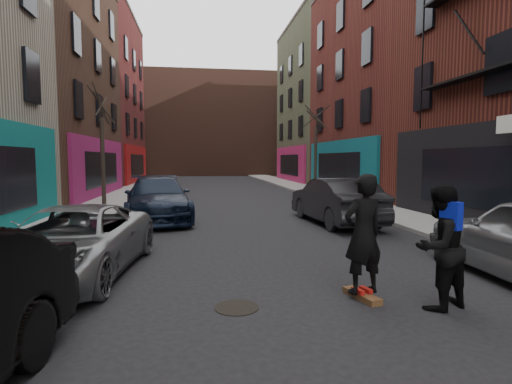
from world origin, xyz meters
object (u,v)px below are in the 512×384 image
object	(u,v)px
skateboard	(362,296)
pedestrian	(439,247)
parked_right_end	(335,201)
skateboarder	(363,234)
tree_left_far	(102,137)
tree_right_far	(316,141)
manhole	(237,307)
parked_left_end	(157,198)
parked_left_far	(72,242)

from	to	relation	value
skateboard	pedestrian	xyz separation A→B (m)	(1.00, -0.56, 0.92)
pedestrian	skateboard	bearing A→B (deg)	-49.96
parked_right_end	skateboarder	distance (m)	7.80
parked_right_end	skateboarder	xyz separation A→B (m)	(-2.17, -7.49, 0.27)
tree_left_far	pedestrian	distance (m)	16.88
skateboarder	pedestrian	size ratio (longest dim) A/B	1.03
tree_right_far	manhole	xyz separation A→B (m)	(-7.28, -20.09, -3.52)
parked_left_end	manhole	xyz separation A→B (m)	(2.12, -9.35, -0.82)
skateboard	manhole	distance (m)	2.11
tree_right_far	skateboarder	world-z (taller)	tree_right_far
parked_right_end	skateboarder	size ratio (longest dim) A/B	2.52
parked_right_end	skateboard	world-z (taller)	parked_right_end
parked_right_end	skateboard	xyz separation A→B (m)	(-2.17, -7.49, -0.77)
parked_left_end	skateboarder	world-z (taller)	skateboarder
skateboard	pedestrian	bearing A→B (deg)	-43.38
pedestrian	manhole	distance (m)	3.29
skateboard	skateboarder	world-z (taller)	skateboarder
parked_right_end	skateboarder	world-z (taller)	skateboarder
parked_left_end	parked_right_end	world-z (taller)	same
tree_left_far	skateboard	distance (m)	16.09
tree_right_far	parked_left_far	bearing A→B (deg)	-119.97
skateboarder	skateboard	bearing A→B (deg)	180.00
parked_right_end	manhole	distance (m)	8.76
tree_right_far	parked_left_end	distance (m)	14.52
tree_left_far	parked_left_end	size ratio (longest dim) A/B	1.15
skateboard	parked_left_far	bearing A→B (deg)	144.52
manhole	parked_left_end	bearing A→B (deg)	102.77
tree_left_far	parked_left_end	xyz separation A→B (m)	(3.00, -4.73, -2.56)
parked_right_end	skateboarder	bearing A→B (deg)	69.77
parked_left_far	manhole	bearing A→B (deg)	-29.19
skateboarder	pedestrian	xyz separation A→B (m)	(1.00, -0.56, -0.12)
parked_left_end	manhole	distance (m)	9.63
skateboarder	pedestrian	world-z (taller)	skateboarder
tree_right_far	skateboard	bearing A→B (deg)	-104.51
tree_right_far	parked_left_far	size ratio (longest dim) A/B	1.37
skateboarder	parked_left_far	bearing A→B (deg)	-35.48
tree_right_far	parked_left_far	xyz separation A→B (m)	(-10.34, -17.93, -2.84)
tree_left_far	manhole	bearing A→B (deg)	-70.03
parked_right_end	manhole	bearing A→B (deg)	56.55
tree_right_far	parked_left_end	size ratio (longest dim) A/B	1.20
skateboard	pedestrian	world-z (taller)	pedestrian
tree_right_far	manhole	bearing A→B (deg)	-109.92
parked_left_far	pedestrian	bearing A→B (deg)	-16.96
tree_left_far	parked_left_far	bearing A→B (deg)	-80.22
tree_right_far	parked_right_end	distance (m)	13.12
parked_left_end	parked_right_end	size ratio (longest dim) A/B	1.13
manhole	skateboarder	bearing A→B (deg)	3.02
tree_left_far	tree_right_far	size ratio (longest dim) A/B	0.96
tree_left_far	parked_left_far	size ratio (longest dim) A/B	1.31
tree_left_far	parked_left_far	world-z (taller)	tree_left_far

